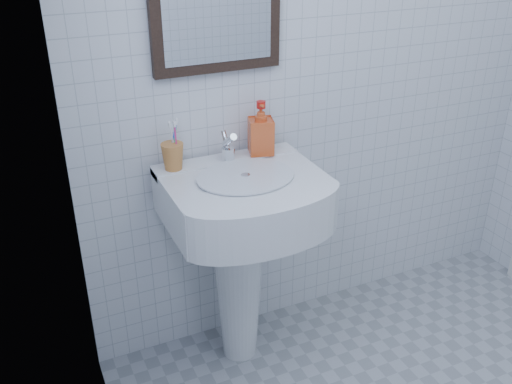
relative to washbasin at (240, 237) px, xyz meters
name	(u,v)px	position (x,y,z in m)	size (l,w,h in m)	color
wall_back	(330,55)	(0.50, 0.21, 0.64)	(2.20, 0.02, 2.50)	silver
wall_left	(143,268)	(-0.60, -0.99, 0.64)	(0.02, 2.40, 2.50)	silver
washbasin	(240,237)	(0.00, 0.00, 0.00)	(0.59, 0.43, 0.91)	white
faucet	(228,148)	(0.00, 0.11, 0.34)	(0.05, 0.12, 0.13)	silver
toothbrush_cup	(173,156)	(-0.22, 0.12, 0.34)	(0.09, 0.09, 0.10)	#BF7535
soap_dispenser	(261,128)	(0.15, 0.13, 0.40)	(0.10, 0.10, 0.21)	#BC3312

